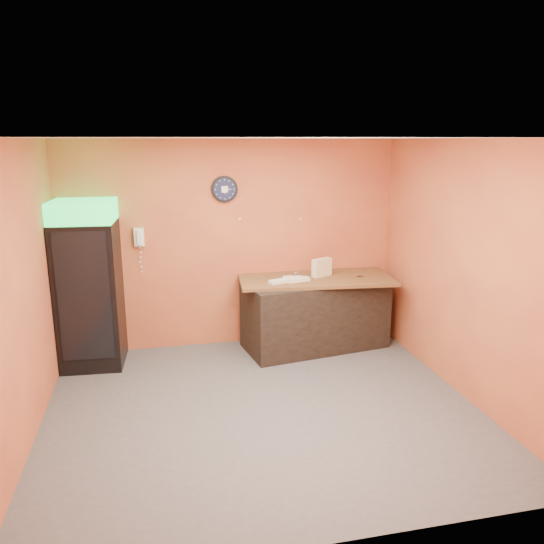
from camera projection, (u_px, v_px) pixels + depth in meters
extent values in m
plane|color=#47474C|center=(263.00, 409.00, 5.63)|extent=(4.50, 4.50, 0.00)
cube|color=#C76B38|center=(233.00, 245.00, 7.19)|extent=(4.50, 0.02, 2.80)
cube|color=#C76B38|center=(20.00, 296.00, 4.82)|extent=(0.02, 4.00, 2.80)
cube|color=#C76B38|center=(464.00, 270.00, 5.77)|extent=(0.02, 4.00, 2.80)
cube|color=white|center=(261.00, 138.00, 4.95)|extent=(4.50, 4.00, 0.02)
cube|color=black|center=(90.00, 295.00, 6.58)|extent=(0.78, 0.78, 1.82)
cube|color=#19DC4D|center=(83.00, 211.00, 6.33)|extent=(0.78, 0.78, 0.26)
cube|color=black|center=(88.00, 297.00, 6.22)|extent=(0.60, 0.06, 1.56)
cube|color=black|center=(315.00, 314.00, 7.24)|extent=(2.00, 1.12, 0.95)
cylinder|color=black|center=(224.00, 189.00, 6.96)|extent=(0.34, 0.05, 0.34)
cylinder|color=#0F1433|center=(225.00, 189.00, 6.93)|extent=(0.30, 0.01, 0.30)
cube|color=white|center=(225.00, 189.00, 6.92)|extent=(0.08, 0.00, 0.08)
cube|color=white|center=(139.00, 237.00, 6.85)|extent=(0.13, 0.07, 0.23)
cube|color=white|center=(139.00, 238.00, 6.80)|extent=(0.05, 0.04, 0.19)
cube|color=brown|center=(316.00, 279.00, 7.12)|extent=(2.12, 1.11, 0.04)
cube|color=#F5EBBF|center=(322.00, 274.00, 7.17)|extent=(0.30, 0.21, 0.06)
cube|color=#F5EBBF|center=(322.00, 270.00, 7.15)|extent=(0.30, 0.21, 0.06)
cube|color=#F5EBBF|center=(322.00, 265.00, 7.14)|extent=(0.30, 0.21, 0.06)
cube|color=#F5EBBF|center=(322.00, 261.00, 7.12)|extent=(0.30, 0.21, 0.06)
cube|color=silver|center=(279.00, 281.00, 6.85)|extent=(0.30, 0.20, 0.04)
cube|color=silver|center=(298.00, 280.00, 6.92)|extent=(0.32, 0.18, 0.04)
cube|color=silver|center=(293.00, 278.00, 7.01)|extent=(0.26, 0.11, 0.04)
cylinder|color=silver|center=(295.00, 274.00, 7.15)|extent=(0.06, 0.06, 0.06)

